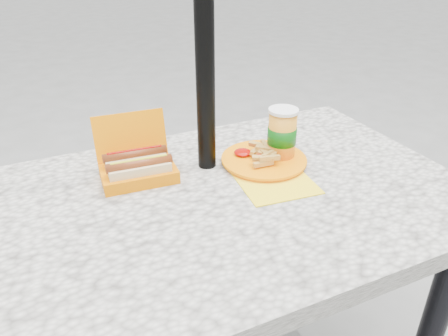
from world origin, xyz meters
name	(u,v)px	position (x,y,z in m)	size (l,w,h in m)	color
picnic_table	(232,227)	(0.00, 0.00, 0.64)	(1.20, 0.80, 0.75)	beige
umbrella_pole	(205,39)	(0.00, 0.16, 1.10)	(0.05, 0.05, 2.20)	black
hotdog_box	(138,166)	(-0.19, 0.17, 0.79)	(0.20, 0.17, 0.16)	#FF8400
fries_plate	(264,160)	(0.15, 0.10, 0.76)	(0.25, 0.33, 0.05)	yellow
soda_cup	(282,135)	(0.20, 0.10, 0.83)	(0.08, 0.08, 0.16)	orange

